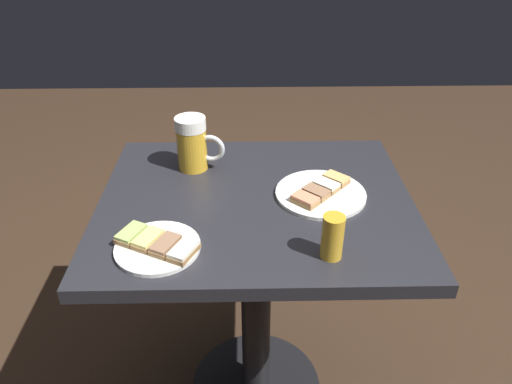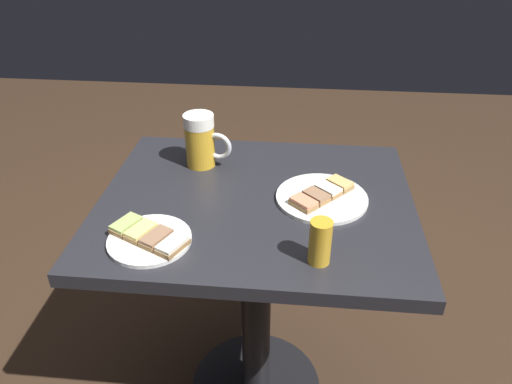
{
  "view_description": "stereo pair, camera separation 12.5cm",
  "coord_description": "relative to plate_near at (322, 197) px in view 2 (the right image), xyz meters",
  "views": [
    {
      "loc": [
        -1.06,
        0.02,
        1.46
      ],
      "look_at": [
        0.0,
        0.0,
        0.8
      ],
      "focal_mm": 33.87,
      "sensor_mm": 36.0,
      "label": 1
    },
    {
      "loc": [
        -1.05,
        -0.1,
        1.46
      ],
      "look_at": [
        0.0,
        0.0,
        0.8
      ],
      "focal_mm": 33.87,
      "sensor_mm": 36.0,
      "label": 2
    }
  ],
  "objects": [
    {
      "name": "beer_mug",
      "position": [
        0.16,
        0.34,
        0.07
      ],
      "size": [
        0.09,
        0.14,
        0.16
      ],
      "color": "gold",
      "rests_on": "cafe_table"
    },
    {
      "name": "beer_glass_small",
      "position": [
        -0.25,
        0.01,
        0.04
      ],
      "size": [
        0.05,
        0.05,
        0.1
      ],
      "primitive_type": "cylinder",
      "color": "gold",
      "rests_on": "cafe_table"
    },
    {
      "name": "cafe_table",
      "position": [
        -0.01,
        0.17,
        -0.18
      ],
      "size": [
        0.67,
        0.82,
        0.78
      ],
      "color": "black",
      "rests_on": "ground_plane"
    },
    {
      "name": "plate_far",
      "position": [
        -0.22,
        0.4,
        0.0
      ],
      "size": [
        0.19,
        0.2,
        0.03
      ],
      "color": "white",
      "rests_on": "cafe_table"
    },
    {
      "name": "plate_near",
      "position": [
        0.0,
        0.0,
        0.0
      ],
      "size": [
        0.24,
        0.24,
        0.03
      ],
      "color": "white",
      "rests_on": "cafe_table"
    }
  ]
}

